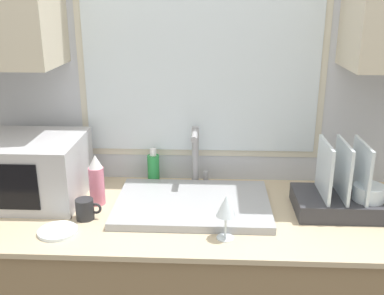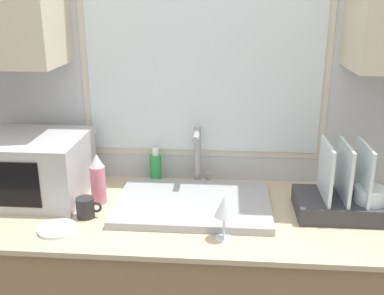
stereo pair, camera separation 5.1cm
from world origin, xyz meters
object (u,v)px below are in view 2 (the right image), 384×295
object	(u,v)px
microwave	(32,167)
wine_glass	(224,208)
faucet	(198,152)
dish_rack	(344,198)
soap_bottle	(156,168)
spray_bottle	(98,179)
mug_near_sink	(86,208)

from	to	relation	value
microwave	wine_glass	xyz separation A→B (m)	(0.82, -0.30, -0.01)
faucet	wine_glass	world-z (taller)	faucet
microwave	wine_glass	world-z (taller)	microwave
faucet	wine_glass	distance (m)	0.49
microwave	dish_rack	xyz separation A→B (m)	(1.29, -0.07, -0.06)
microwave	soap_bottle	world-z (taller)	microwave
spray_bottle	soap_bottle	xyz separation A→B (m)	(0.20, 0.23, -0.03)
faucet	wine_glass	xyz separation A→B (m)	(0.12, -0.47, -0.04)
soap_bottle	wine_glass	world-z (taller)	soap_bottle
dish_rack	soap_bottle	xyz separation A→B (m)	(-0.79, 0.26, 0.00)
dish_rack	spray_bottle	bearing A→B (deg)	178.39
dish_rack	spray_bottle	size ratio (longest dim) A/B	1.64
microwave	spray_bottle	bearing A→B (deg)	-8.39
faucet	spray_bottle	xyz separation A→B (m)	(-0.40, -0.21, -0.05)
microwave	soap_bottle	xyz separation A→B (m)	(0.50, 0.18, -0.06)
dish_rack	spray_bottle	xyz separation A→B (m)	(-0.99, 0.03, 0.03)
faucet	microwave	world-z (taller)	faucet
soap_bottle	microwave	bearing A→B (deg)	-159.85
dish_rack	wine_glass	bearing A→B (deg)	-153.70
wine_glass	dish_rack	bearing A→B (deg)	26.30
microwave	spray_bottle	world-z (taller)	microwave
soap_bottle	spray_bottle	bearing A→B (deg)	-131.94
microwave	dish_rack	bearing A→B (deg)	-3.18
faucet	soap_bottle	bearing A→B (deg)	175.42
faucet	microwave	bearing A→B (deg)	-166.43
mug_near_sink	wine_glass	size ratio (longest dim) A/B	0.61
faucet	mug_near_sink	bearing A→B (deg)	-139.98
dish_rack	soap_bottle	distance (m)	0.83
spray_bottle	mug_near_sink	size ratio (longest dim) A/B	2.13
mug_near_sink	microwave	bearing A→B (deg)	147.57
microwave	mug_near_sink	distance (m)	0.35
spray_bottle	soap_bottle	bearing A→B (deg)	48.06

